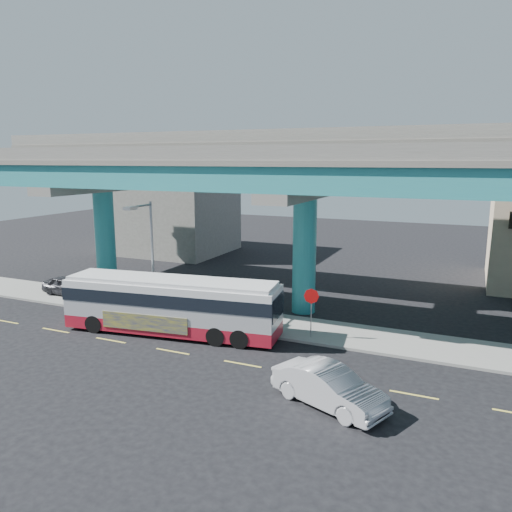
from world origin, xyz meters
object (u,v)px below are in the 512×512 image
at_px(parked_car, 67,286).
at_px(street_lamp, 147,243).
at_px(stop_sign, 311,302).
at_px(sedan, 329,387).
at_px(transit_bus, 172,303).

xyz_separation_m(parked_car, street_lamp, (8.61, -2.08, 4.02)).
bearing_deg(street_lamp, stop_sign, 4.07).
xyz_separation_m(sedan, street_lamp, (-13.04, 6.10, 4.02)).
bearing_deg(parked_car, sedan, -109.35).
relative_size(street_lamp, stop_sign, 2.58).
bearing_deg(transit_bus, sedan, -31.89).
bearing_deg(sedan, stop_sign, 45.87).
bearing_deg(street_lamp, parked_car, 166.41).
xyz_separation_m(sedan, parked_car, (-21.65, 8.18, 0.00)).
bearing_deg(parked_car, transit_bus, -105.85).
bearing_deg(stop_sign, transit_bus, -151.36).
relative_size(transit_bus, sedan, 2.44).
height_order(transit_bus, street_lamp, street_lamp).
bearing_deg(stop_sign, parked_car, -170.96).
xyz_separation_m(parked_car, stop_sign, (18.74, -1.36, 1.35)).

